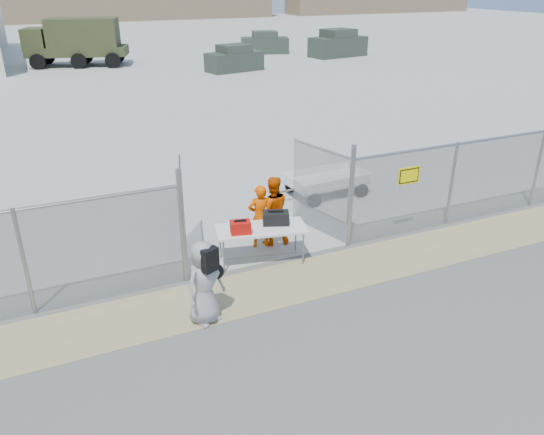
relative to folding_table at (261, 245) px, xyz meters
name	(u,v)px	position (x,y,z in m)	size (l,w,h in m)	color
ground	(313,307)	(0.22, -2.11, -0.42)	(160.00, 160.00, 0.00)	#484747
tarmac_inside	(82,52)	(0.22, 39.89, -0.42)	(160.00, 80.00, 0.01)	#A7A8A3
dirt_strip	(291,282)	(0.22, -1.11, -0.42)	(44.00, 1.60, 0.01)	tan
chain_link_fence	(272,217)	(0.22, -0.11, 0.68)	(40.00, 0.20, 2.20)	gray
folding_table	(261,245)	(0.00, 0.00, 0.00)	(2.00, 0.83, 0.85)	white
orange_bag	(241,227)	(-0.51, -0.06, 0.56)	(0.44, 0.29, 0.27)	red
black_duffel	(276,218)	(0.39, 0.06, 0.56)	(0.58, 0.34, 0.28)	black
security_worker_left	(260,217)	(0.26, 0.69, 0.36)	(0.57, 0.38, 1.56)	#DC4D00
security_worker_right	(272,211)	(0.60, 0.73, 0.43)	(0.83, 0.65, 1.71)	#DC4D00
visitor	(204,283)	(-1.83, -1.68, 0.40)	(0.81, 0.52, 1.65)	gray
utility_trailer	(326,183)	(3.35, 2.97, -0.06)	(2.98, 1.53, 0.72)	white
military_truck	(77,42)	(-0.73, 32.02, 1.21)	(6.87, 2.53, 3.27)	#363D20
parked_vehicle_near	(234,58)	(8.70, 25.28, 0.43)	(3.79, 1.71, 1.71)	#323C33
parked_vehicle_mid	(265,43)	(14.25, 32.92, 0.45)	(3.86, 1.75, 1.75)	#323C33
parked_vehicle_far	(338,43)	(18.84, 28.71, 0.61)	(4.59, 2.08, 2.08)	#323C33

